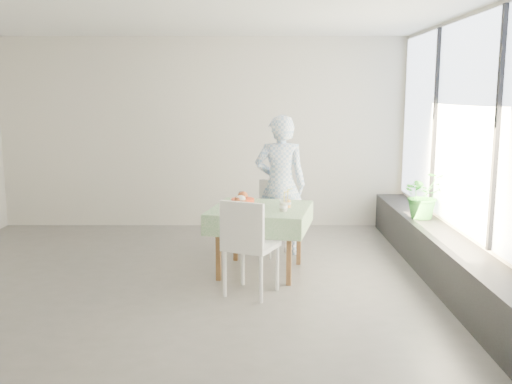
{
  "coord_description": "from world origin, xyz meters",
  "views": [
    {
      "loc": [
        0.83,
        -5.98,
        1.97
      ],
      "look_at": [
        0.81,
        0.23,
        0.9
      ],
      "focal_mm": 40.0,
      "sensor_mm": 36.0,
      "label": 1
    }
  ],
  "objects_px": {
    "chair_far": "(266,231)",
    "potted_plant": "(424,195)",
    "main_dish": "(242,205)",
    "chair_near": "(251,265)",
    "diner": "(280,185)",
    "juice_cup_orange": "(287,203)",
    "cafe_table": "(260,232)"
  },
  "relations": [
    {
      "from": "diner",
      "to": "juice_cup_orange",
      "type": "bearing_deg",
      "value": 95.38
    },
    {
      "from": "cafe_table",
      "to": "potted_plant",
      "type": "bearing_deg",
      "value": 15.51
    },
    {
      "from": "chair_far",
      "to": "diner",
      "type": "height_order",
      "value": "diner"
    },
    {
      "from": "chair_far",
      "to": "main_dish",
      "type": "xyz_separation_m",
      "value": [
        -0.27,
        -0.95,
        0.52
      ]
    },
    {
      "from": "chair_near",
      "to": "potted_plant",
      "type": "relative_size",
      "value": 1.69
    },
    {
      "from": "diner",
      "to": "potted_plant",
      "type": "height_order",
      "value": "diner"
    },
    {
      "from": "main_dish",
      "to": "chair_near",
      "type": "bearing_deg",
      "value": -80.04
    },
    {
      "from": "potted_plant",
      "to": "diner",
      "type": "bearing_deg",
      "value": 172.26
    },
    {
      "from": "cafe_table",
      "to": "juice_cup_orange",
      "type": "bearing_deg",
      "value": -5.66
    },
    {
      "from": "diner",
      "to": "main_dish",
      "type": "distance_m",
      "value": 1.05
    },
    {
      "from": "cafe_table",
      "to": "chair_far",
      "type": "relative_size",
      "value": 1.36
    },
    {
      "from": "chair_near",
      "to": "juice_cup_orange",
      "type": "xyz_separation_m",
      "value": [
        0.39,
        0.69,
        0.5
      ]
    },
    {
      "from": "main_dish",
      "to": "diner",
      "type": "bearing_deg",
      "value": 64.73
    },
    {
      "from": "cafe_table",
      "to": "potted_plant",
      "type": "height_order",
      "value": "potted_plant"
    },
    {
      "from": "chair_near",
      "to": "diner",
      "type": "relative_size",
      "value": 0.56
    },
    {
      "from": "chair_near",
      "to": "juice_cup_orange",
      "type": "relative_size",
      "value": 3.91
    },
    {
      "from": "diner",
      "to": "chair_far",
      "type": "bearing_deg",
      "value": 2.28
    },
    {
      "from": "chair_near",
      "to": "diner",
      "type": "xyz_separation_m",
      "value": [
        0.35,
        1.49,
        0.57
      ]
    },
    {
      "from": "chair_near",
      "to": "main_dish",
      "type": "bearing_deg",
      "value": 99.96
    },
    {
      "from": "diner",
      "to": "potted_plant",
      "type": "xyz_separation_m",
      "value": [
        1.7,
        -0.23,
        -0.08
      ]
    },
    {
      "from": "diner",
      "to": "potted_plant",
      "type": "distance_m",
      "value": 1.72
    },
    {
      "from": "main_dish",
      "to": "potted_plant",
      "type": "height_order",
      "value": "potted_plant"
    },
    {
      "from": "diner",
      "to": "juice_cup_orange",
      "type": "distance_m",
      "value": 0.81
    },
    {
      "from": "cafe_table",
      "to": "chair_far",
      "type": "xyz_separation_m",
      "value": [
        0.07,
        0.77,
        -0.18
      ]
    },
    {
      "from": "chair_far",
      "to": "diner",
      "type": "relative_size",
      "value": 0.52
    },
    {
      "from": "main_dish",
      "to": "cafe_table",
      "type": "bearing_deg",
      "value": 41.14
    },
    {
      "from": "juice_cup_orange",
      "to": "cafe_table",
      "type": "bearing_deg",
      "value": 174.34
    },
    {
      "from": "diner",
      "to": "potted_plant",
      "type": "bearing_deg",
      "value": 174.52
    },
    {
      "from": "chair_far",
      "to": "potted_plant",
      "type": "xyz_separation_m",
      "value": [
        1.88,
        -0.23,
        0.51
      ]
    },
    {
      "from": "potted_plant",
      "to": "main_dish",
      "type": "bearing_deg",
      "value": -161.63
    },
    {
      "from": "cafe_table",
      "to": "main_dish",
      "type": "xyz_separation_m",
      "value": [
        -0.2,
        -0.17,
        0.34
      ]
    },
    {
      "from": "chair_far",
      "to": "chair_near",
      "type": "xyz_separation_m",
      "value": [
        -0.18,
        -1.49,
        0.02
      ]
    }
  ]
}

